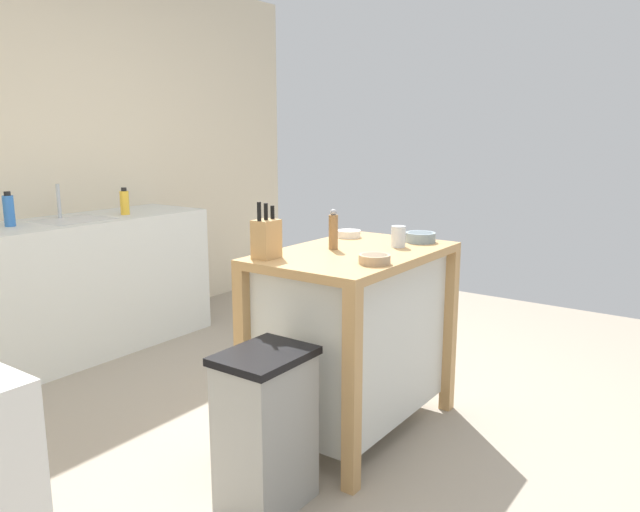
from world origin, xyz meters
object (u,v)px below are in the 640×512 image
(knife_block, at_px, (266,238))
(bowl_ceramic_small, at_px, (375,259))
(bottle_dish_soap, at_px, (9,210))
(kitchen_island, at_px, (354,331))
(bottle_hand_soap, at_px, (125,202))
(sink_faucet, at_px, (59,201))
(pepper_grinder, at_px, (333,230))
(trash_bin, at_px, (266,429))
(drinking_cup, at_px, (398,237))
(bowl_stoneware_deep, at_px, (349,233))
(bowl_ceramic_wide, at_px, (420,237))

(knife_block, distance_m, bowl_ceramic_small, 0.48)
(bowl_ceramic_small, height_order, bottle_dish_soap, bottle_dish_soap)
(kitchen_island, relative_size, bottle_hand_soap, 5.42)
(sink_faucet, relative_size, bottle_hand_soap, 1.20)
(bottle_hand_soap, bearing_deg, pepper_grinder, -97.36)
(pepper_grinder, distance_m, sink_faucet, 2.09)
(trash_bin, bearing_deg, drinking_cup, -3.18)
(pepper_grinder, xyz_separation_m, bottle_hand_soap, (0.24, 1.88, -0.01))
(bowl_stoneware_deep, xyz_separation_m, bottle_hand_soap, (-0.08, 1.75, 0.06))
(trash_bin, relative_size, bottle_hand_soap, 3.43)
(drinking_cup, distance_m, bottle_hand_soap, 2.10)
(pepper_grinder, xyz_separation_m, sink_faucet, (-0.11, 2.09, 0.01))
(bowl_ceramic_wide, relative_size, pepper_grinder, 0.79)
(kitchen_island, relative_size, bottle_dish_soap, 4.80)
(knife_block, height_order, bowl_stoneware_deep, knife_block)
(drinking_cup, height_order, bottle_hand_soap, bottle_hand_soap)
(pepper_grinder, xyz_separation_m, bottle_dish_soap, (-0.49, 1.99, 0.00))
(trash_bin, xyz_separation_m, bottle_hand_soap, (0.95, 2.05, 0.66))
(bottle_dish_soap, bearing_deg, knife_block, -85.48)
(bowl_stoneware_deep, bearing_deg, bowl_ceramic_wide, -76.69)
(kitchen_island, bearing_deg, bowl_stoneware_deep, 37.31)
(bowl_ceramic_small, distance_m, trash_bin, 0.82)
(bowl_stoneware_deep, bearing_deg, bottle_hand_soap, 92.74)
(pepper_grinder, bearing_deg, sink_faucet, 92.94)
(trash_bin, xyz_separation_m, bottle_dish_soap, (0.21, 2.16, 0.67))
(kitchen_island, distance_m, knife_block, 0.65)
(bowl_ceramic_small, relative_size, bottle_hand_soap, 0.74)
(bowl_ceramic_small, bearing_deg, kitchen_island, 48.28)
(drinking_cup, bearing_deg, knife_block, 149.34)
(sink_faucet, bearing_deg, bowl_stoneware_deep, -77.56)
(drinking_cup, distance_m, pepper_grinder, 0.32)
(knife_block, xyz_separation_m, bowl_ceramic_wide, (0.76, -0.37, -0.06))
(sink_faucet, bearing_deg, kitchen_island, -86.32)
(kitchen_island, distance_m, bowl_ceramic_small, 0.51)
(kitchen_island, distance_m, bottle_hand_soap, 2.04)
(bowl_ceramic_wide, xyz_separation_m, bottle_dish_soap, (-0.91, 2.24, 0.06))
(sink_faucet, bearing_deg, bowl_ceramic_wide, -77.42)
(kitchen_island, height_order, pepper_grinder, pepper_grinder)
(drinking_cup, distance_m, sink_faucet, 2.34)
(bowl_ceramic_small, bearing_deg, sink_faucet, 88.56)
(pepper_grinder, bearing_deg, bowl_ceramic_wide, -30.88)
(bowl_stoneware_deep, xyz_separation_m, drinking_cup, (-0.09, -0.35, 0.03))
(kitchen_island, height_order, bottle_hand_soap, bottle_hand_soap)
(pepper_grinder, bearing_deg, bottle_hand_soap, 82.64)
(drinking_cup, height_order, trash_bin, drinking_cup)
(bowl_ceramic_wide, bearing_deg, kitchen_island, 158.64)
(bottle_dish_soap, bearing_deg, trash_bin, -95.61)
(bowl_stoneware_deep, distance_m, drinking_cup, 0.36)
(knife_block, bearing_deg, bottle_hand_soap, 71.55)
(bowl_ceramic_wide, height_order, bottle_hand_soap, bottle_hand_soap)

